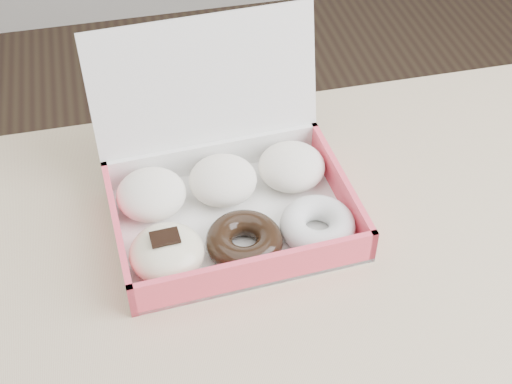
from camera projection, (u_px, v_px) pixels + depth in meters
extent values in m
cube|color=tan|center=(214.00, 336.00, 0.81)|extent=(1.20, 0.80, 0.04)
cylinder|color=tan|center=(462.00, 248.00, 1.41)|extent=(0.05, 0.05, 0.71)
cube|color=white|center=(234.00, 222.00, 0.91)|extent=(0.31, 0.23, 0.01)
cube|color=#FF495E|center=(257.00, 273.00, 0.82)|extent=(0.30, 0.02, 0.05)
cube|color=white|center=(213.00, 158.00, 0.97)|extent=(0.30, 0.02, 0.05)
cube|color=#FF495E|center=(118.00, 234.00, 0.87)|extent=(0.02, 0.22, 0.05)
cube|color=#FF495E|center=(341.00, 188.00, 0.93)|extent=(0.02, 0.22, 0.05)
cube|color=white|center=(207.00, 98.00, 0.93)|extent=(0.30, 0.07, 0.21)
ellipsoid|color=white|center=(151.00, 194.00, 0.91)|extent=(0.09, 0.09, 0.05)
ellipsoid|color=white|center=(223.00, 180.00, 0.93)|extent=(0.09, 0.09, 0.05)
ellipsoid|color=white|center=(292.00, 167.00, 0.95)|extent=(0.09, 0.09, 0.05)
ellipsoid|color=beige|center=(167.00, 253.00, 0.84)|extent=(0.09, 0.09, 0.05)
cube|color=black|center=(165.00, 237.00, 0.82)|extent=(0.04, 0.03, 0.00)
torus|color=black|center=(244.00, 241.00, 0.86)|extent=(0.10, 0.10, 0.03)
torus|color=white|center=(317.00, 225.00, 0.88)|extent=(0.10, 0.10, 0.03)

